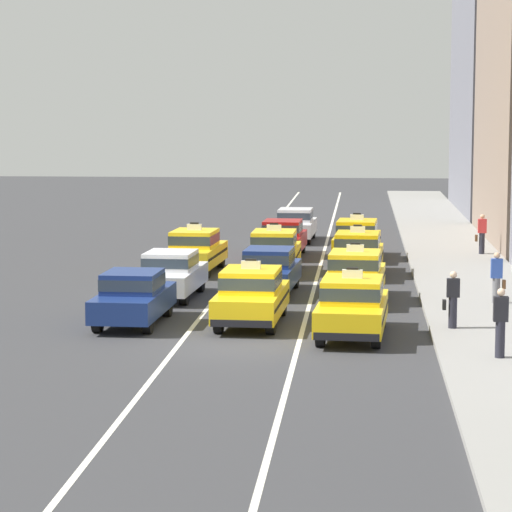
{
  "coord_description": "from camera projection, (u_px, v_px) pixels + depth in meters",
  "views": [
    {
      "loc": [
        3.25,
        -30.92,
        6.22
      ],
      "look_at": [
        -0.34,
        8.95,
        1.3
      ],
      "focal_mm": 82.87,
      "sensor_mm": 36.0,
      "label": 1
    }
  ],
  "objects": [
    {
      "name": "sedan_left_nearest",
      "position": [
        133.0,
        296.0,
        34.52
      ],
      "size": [
        1.88,
        4.35,
        1.58
      ],
      "color": "black",
      "rests_on": "ground"
    },
    {
      "name": "ground_plane",
      "position": [
        239.0,
        345.0,
        31.61
      ],
      "size": [
        160.0,
        160.0,
        0.0
      ],
      "primitive_type": "plane",
      "color": "#353538"
    },
    {
      "name": "pedestrian_near_crosswalk",
      "position": [
        497.0,
        278.0,
        37.48
      ],
      "size": [
        0.47,
        0.24,
        1.63
      ],
      "color": "slate",
      "rests_on": "sidewalk_curb"
    },
    {
      "name": "taxi_right_fourth",
      "position": [
        357.0,
        238.0,
        49.88
      ],
      "size": [
        2.07,
        4.66,
        1.96
      ],
      "color": "black",
      "rests_on": "ground"
    },
    {
      "name": "pedestrian_by_storefront",
      "position": [
        453.0,
        300.0,
        33.13
      ],
      "size": [
        0.47,
        0.24,
        1.62
      ],
      "color": "#23232D",
      "rests_on": "sidewalk_curb"
    },
    {
      "name": "taxi_center_nearest",
      "position": [
        251.0,
        295.0,
        34.51
      ],
      "size": [
        1.96,
        4.62,
        1.96
      ],
      "color": "black",
      "rests_on": "ground"
    },
    {
      "name": "taxi_right_third",
      "position": [
        358.0,
        253.0,
        44.77
      ],
      "size": [
        2.02,
        4.64,
        1.96
      ],
      "color": "black",
      "rests_on": "ground"
    },
    {
      "name": "sidewalk_curb",
      "position": [
        463.0,
        270.0,
        45.79
      ],
      "size": [
        4.0,
        90.0,
        0.15
      ],
      "primitive_type": "cube",
      "color": "gray",
      "rests_on": "ground"
    },
    {
      "name": "taxi_left_third",
      "position": [
        195.0,
        250.0,
        45.67
      ],
      "size": [
        2.05,
        4.65,
        1.96
      ],
      "color": "black",
      "rests_on": "ground"
    },
    {
      "name": "sedan_center_fifth",
      "position": [
        295.0,
        224.0,
        56.64
      ],
      "size": [
        1.89,
        4.35,
        1.58
      ],
      "color": "black",
      "rests_on": "ground"
    },
    {
      "name": "lane_stripe_center_right",
      "position": [
        323.0,
        255.0,
        51.24
      ],
      "size": [
        0.14,
        80.0,
        0.01
      ],
      "primitive_type": "cube",
      "color": "silver",
      "rests_on": "ground"
    },
    {
      "name": "taxi_center_third",
      "position": [
        274.0,
        251.0,
        45.42
      ],
      "size": [
        1.86,
        4.58,
        1.96
      ],
      "color": "black",
      "rests_on": "ground"
    },
    {
      "name": "pedestrian_mid_block",
      "position": [
        482.0,
        234.0,
        50.42
      ],
      "size": [
        0.47,
        0.24,
        1.7
      ],
      "color": "#23232D",
      "rests_on": "sidewalk_curb"
    },
    {
      "name": "taxi_right_second",
      "position": [
        355.0,
        275.0,
        38.7
      ],
      "size": [
        2.06,
        4.65,
        1.96
      ],
      "color": "black",
      "rests_on": "ground"
    },
    {
      "name": "taxi_right_nearest",
      "position": [
        352.0,
        306.0,
        32.59
      ],
      "size": [
        2.06,
        4.65,
        1.96
      ],
      "color": "black",
      "rests_on": "ground"
    },
    {
      "name": "sedan_center_fourth",
      "position": [
        283.0,
        237.0,
        50.62
      ],
      "size": [
        1.91,
        4.36,
        1.58
      ],
      "color": "black",
      "rests_on": "ground"
    },
    {
      "name": "lane_stripe_left_center",
      "position": [
        250.0,
        254.0,
        51.52
      ],
      "size": [
        0.14,
        80.0,
        0.01
      ],
      "primitive_type": "cube",
      "color": "silver",
      "rests_on": "ground"
    },
    {
      "name": "sedan_left_second",
      "position": [
        171.0,
        273.0,
        39.4
      ],
      "size": [
        1.95,
        4.38,
        1.58
      ],
      "color": "black",
      "rests_on": "ground"
    },
    {
      "name": "pedestrian_far_corner",
      "position": [
        500.0,
        322.0,
        29.14
      ],
      "size": [
        0.36,
        0.24,
        1.74
      ],
      "color": "#23232D",
      "rests_on": "sidewalk_curb"
    },
    {
      "name": "sedan_center_second",
      "position": [
        269.0,
        269.0,
        40.29
      ],
      "size": [
        1.98,
        4.39,
        1.58
      ],
      "color": "black",
      "rests_on": "ground"
    }
  ]
}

